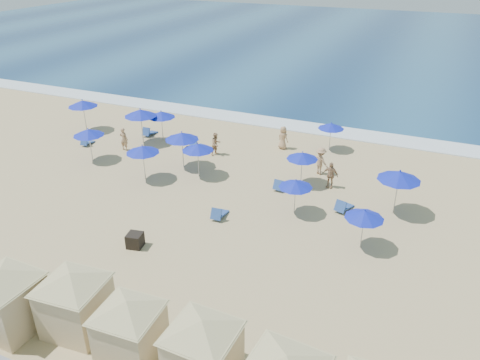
% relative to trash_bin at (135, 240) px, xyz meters
% --- Properties ---
extents(ground, '(160.00, 160.00, 0.00)m').
position_rel_trash_bin_xyz_m(ground, '(1.68, 3.70, -0.35)').
color(ground, tan).
rests_on(ground, ground).
extents(ocean, '(160.00, 80.00, 0.06)m').
position_rel_trash_bin_xyz_m(ocean, '(1.68, 58.70, -0.32)').
color(ocean, navy).
rests_on(ocean, ground).
extents(surf_line, '(160.00, 2.50, 0.08)m').
position_rel_trash_bin_xyz_m(surf_line, '(1.68, 19.20, -0.31)').
color(surf_line, white).
rests_on(surf_line, ground).
extents(trash_bin, '(0.83, 0.83, 0.71)m').
position_rel_trash_bin_xyz_m(trash_bin, '(0.00, 0.00, 0.00)').
color(trash_bin, black).
rests_on(trash_bin, ground).
extents(cabana_0, '(4.68, 4.68, 2.94)m').
position_rel_trash_bin_xyz_m(cabana_0, '(-1.18, -6.28, 1.33)').
color(cabana_0, beige).
rests_on(cabana_0, ground).
extents(cabana_1, '(4.56, 4.56, 2.87)m').
position_rel_trash_bin_xyz_m(cabana_1, '(1.20, -5.36, 1.29)').
color(cabana_1, beige).
rests_on(cabana_1, ground).
extents(cabana_2, '(4.28, 4.28, 2.69)m').
position_rel_trash_bin_xyz_m(cabana_2, '(3.82, -5.63, 1.19)').
color(cabana_2, beige).
rests_on(cabana_2, ground).
extents(cabana_3, '(4.49, 4.49, 2.82)m').
position_rel_trash_bin_xyz_m(cabana_3, '(6.62, -5.52, 1.26)').
color(cabana_3, beige).
rests_on(cabana_3, ground).
extents(umbrella_0, '(2.25, 2.25, 2.56)m').
position_rel_trash_bin_xyz_m(umbrella_0, '(-12.74, 11.70, 1.86)').
color(umbrella_0, '#A5A8AD').
rests_on(umbrella_0, ground).
extents(umbrella_1, '(2.04, 2.04, 2.32)m').
position_rel_trash_bin_xyz_m(umbrella_1, '(-8.61, 7.34, 1.66)').
color(umbrella_1, '#A5A8AD').
rests_on(umbrella_1, ground).
extents(umbrella_2, '(2.34, 2.34, 2.67)m').
position_rel_trash_bin_xyz_m(umbrella_2, '(-7.22, 11.36, 1.96)').
color(umbrella_2, '#A5A8AD').
rests_on(umbrella_2, ground).
extents(umbrella_3, '(2.05, 2.05, 2.33)m').
position_rel_trash_bin_xyz_m(umbrella_3, '(-3.68, 6.34, 1.67)').
color(umbrella_3, '#A5A8AD').
rests_on(umbrella_3, ground).
extents(umbrella_4, '(2.04, 2.04, 2.33)m').
position_rel_trash_bin_xyz_m(umbrella_4, '(-6.15, 12.38, 1.66)').
color(umbrella_4, '#A5A8AD').
rests_on(umbrella_4, ground).
extents(umbrella_5, '(2.19, 2.19, 2.50)m').
position_rel_trash_bin_xyz_m(umbrella_5, '(-2.40, 8.89, 1.81)').
color(umbrella_5, '#A5A8AD').
rests_on(umbrella_5, ground).
extents(umbrella_6, '(1.99, 1.99, 2.26)m').
position_rel_trash_bin_xyz_m(umbrella_6, '(-0.85, 8.12, 1.61)').
color(umbrella_6, '#A5A8AD').
rests_on(umbrella_6, ground).
extents(umbrella_7, '(1.90, 1.90, 2.16)m').
position_rel_trash_bin_xyz_m(umbrella_7, '(5.40, 9.60, 1.52)').
color(umbrella_7, '#A5A8AD').
rests_on(umbrella_7, ground).
extents(umbrella_8, '(1.82, 1.82, 2.07)m').
position_rel_trash_bin_xyz_m(umbrella_8, '(6.09, 6.09, 1.44)').
color(umbrella_8, '#A5A8AD').
rests_on(umbrella_8, ground).
extents(umbrella_9, '(1.83, 1.83, 2.09)m').
position_rel_trash_bin_xyz_m(umbrella_9, '(5.71, 15.53, 1.45)').
color(umbrella_9, '#A5A8AD').
rests_on(umbrella_9, ground).
extents(umbrella_10, '(2.29, 2.29, 2.61)m').
position_rel_trash_bin_xyz_m(umbrella_10, '(11.06, 8.30, 1.91)').
color(umbrella_10, '#A5A8AD').
rests_on(umbrella_10, ground).
extents(umbrella_11, '(1.86, 1.86, 2.12)m').
position_rel_trash_bin_xyz_m(umbrella_11, '(10.02, 4.29, 1.48)').
color(umbrella_11, '#A5A8AD').
rests_on(umbrella_11, ground).
extents(beach_chair_0, '(0.67, 1.25, 0.66)m').
position_rel_trash_bin_xyz_m(beach_chair_0, '(-10.74, 9.34, -0.13)').
color(beach_chair_0, '#284B95').
rests_on(beach_chair_0, ground).
extents(beach_chair_1, '(0.61, 1.37, 0.75)m').
position_rel_trash_bin_xyz_m(beach_chair_1, '(-7.65, 12.77, -0.09)').
color(beach_chair_1, '#284B95').
rests_on(beach_chair_1, ground).
extents(beach_chair_2, '(0.87, 1.38, 0.70)m').
position_rel_trash_bin_xyz_m(beach_chair_2, '(-3.08, 11.95, -0.11)').
color(beach_chair_2, '#284B95').
rests_on(beach_chair_2, ground).
extents(beach_chair_3, '(0.63, 1.32, 0.72)m').
position_rel_trash_bin_xyz_m(beach_chair_3, '(2.54, 4.02, -0.11)').
color(beach_chair_3, '#284B95').
rests_on(beach_chair_3, ground).
extents(beach_chair_4, '(0.70, 1.36, 0.72)m').
position_rel_trash_bin_xyz_m(beach_chair_4, '(4.48, 8.48, -0.11)').
color(beach_chair_4, '#284B95').
rests_on(beach_chair_4, ground).
extents(beach_chair_5, '(0.94, 1.45, 0.74)m').
position_rel_trash_bin_xyz_m(beach_chair_5, '(8.48, 7.43, -0.10)').
color(beach_chair_5, '#284B95').
rests_on(beach_chair_5, ground).
extents(beachgoer_0, '(0.61, 0.41, 1.67)m').
position_rel_trash_bin_xyz_m(beachgoer_0, '(-7.63, 9.68, 0.48)').
color(beachgoer_0, tan).
rests_on(beachgoer_0, ground).
extents(beachgoer_1, '(0.85, 0.95, 1.59)m').
position_rel_trash_bin_xyz_m(beachgoer_1, '(-1.30, 11.56, 0.44)').
color(beachgoer_1, tan).
rests_on(beachgoer_1, ground).
extents(beachgoer_2, '(1.00, 0.50, 1.64)m').
position_rel_trash_bin_xyz_m(beachgoer_2, '(7.11, 9.86, 0.46)').
color(beachgoer_2, tan).
rests_on(beachgoer_2, ground).
extents(beachgoer_3, '(1.33, 1.13, 1.79)m').
position_rel_trash_bin_xyz_m(beachgoer_3, '(6.10, 11.43, 0.54)').
color(beachgoer_3, tan).
rests_on(beachgoer_3, ground).
extents(beachgoer_4, '(0.96, 0.81, 1.67)m').
position_rel_trash_bin_xyz_m(beachgoer_4, '(2.59, 14.41, 0.48)').
color(beachgoer_4, tan).
rests_on(beachgoer_4, ground).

